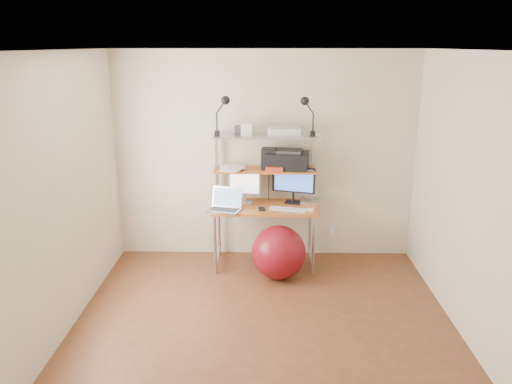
% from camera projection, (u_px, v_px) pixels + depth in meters
% --- Properties ---
extents(room, '(3.60, 3.60, 3.60)m').
position_uv_depth(room, '(264.00, 202.00, 4.27)').
color(room, brown).
rests_on(room, ground).
extents(computer_desk, '(1.20, 0.60, 1.57)m').
position_uv_depth(computer_desk, '(265.00, 187.00, 5.79)').
color(computer_desk, '#C55F26').
rests_on(computer_desk, ground).
extents(desktop, '(1.20, 0.60, 0.00)m').
position_uv_depth(desktop, '(264.00, 206.00, 5.80)').
color(desktop, '#C55F26').
rests_on(desktop, computer_desk).
extents(mid_shelf, '(1.18, 0.34, 0.00)m').
position_uv_depth(mid_shelf, '(265.00, 169.00, 5.80)').
color(mid_shelf, '#C55F26').
rests_on(mid_shelf, computer_desk).
extents(top_shelf, '(1.18, 0.34, 0.00)m').
position_uv_depth(top_shelf, '(265.00, 135.00, 5.69)').
color(top_shelf, '#A3A2A7').
rests_on(top_shelf, computer_desk).
extents(floor, '(3.60, 3.60, 0.00)m').
position_uv_depth(floor, '(264.00, 330.00, 4.63)').
color(floor, brown).
rests_on(floor, ground).
extents(wall_outlet, '(0.08, 0.01, 0.12)m').
position_uv_depth(wall_outlet, '(332.00, 231.00, 6.23)').
color(wall_outlet, silver).
rests_on(wall_outlet, room).
extents(monitor_silver, '(0.38, 0.16, 0.42)m').
position_uv_depth(monitor_silver, '(245.00, 185.00, 5.85)').
color(monitor_silver, '#A8A8AC').
rests_on(monitor_silver, desktop).
extents(monitor_black, '(0.50, 0.20, 0.51)m').
position_uv_depth(monitor_black, '(294.00, 182.00, 5.85)').
color(monitor_black, black).
rests_on(monitor_black, desktop).
extents(laptop, '(0.42, 0.37, 0.31)m').
position_uv_depth(laptop, '(226.00, 205.00, 5.66)').
color(laptop, '#B6B5BA').
rests_on(laptop, desktop).
extents(keyboard, '(0.44, 0.22, 0.01)m').
position_uv_depth(keyboard, '(288.00, 209.00, 5.66)').
color(keyboard, silver).
rests_on(keyboard, desktop).
extents(mouse, '(0.09, 0.06, 0.02)m').
position_uv_depth(mouse, '(310.00, 210.00, 5.62)').
color(mouse, silver).
rests_on(mouse, desktop).
extents(mac_mini, '(0.25, 0.25, 0.04)m').
position_uv_depth(mac_mini, '(310.00, 201.00, 5.90)').
color(mac_mini, '#B6B5BA').
rests_on(mac_mini, desktop).
extents(phone, '(0.09, 0.14, 0.01)m').
position_uv_depth(phone, '(262.00, 209.00, 5.67)').
color(phone, black).
rests_on(phone, desktop).
extents(printer, '(0.52, 0.39, 0.23)m').
position_uv_depth(printer, '(288.00, 160.00, 5.79)').
color(printer, black).
rests_on(printer, mid_shelf).
extents(nas_cube, '(0.19, 0.19, 0.24)m').
position_uv_depth(nas_cube, '(269.00, 158.00, 5.79)').
color(nas_cube, black).
rests_on(nas_cube, mid_shelf).
extents(red_box, '(0.20, 0.15, 0.05)m').
position_uv_depth(red_box, '(274.00, 169.00, 5.70)').
color(red_box, red).
rests_on(red_box, mid_shelf).
extents(scanner, '(0.39, 0.28, 0.10)m').
position_uv_depth(scanner, '(284.00, 131.00, 5.70)').
color(scanner, silver).
rests_on(scanner, top_shelf).
extents(box_white, '(0.13, 0.11, 0.14)m').
position_uv_depth(box_white, '(246.00, 129.00, 5.64)').
color(box_white, silver).
rests_on(box_white, top_shelf).
extents(box_grey, '(0.12, 0.12, 0.10)m').
position_uv_depth(box_grey, '(240.00, 130.00, 5.71)').
color(box_grey, '#2E2F31').
rests_on(box_grey, top_shelf).
extents(clip_lamp_left, '(0.18, 0.10, 0.45)m').
position_uv_depth(clip_lamp_left, '(224.00, 107.00, 5.54)').
color(clip_lamp_left, black).
rests_on(clip_lamp_left, top_shelf).
extents(clip_lamp_right, '(0.18, 0.10, 0.44)m').
position_uv_depth(clip_lamp_right, '(306.00, 107.00, 5.54)').
color(clip_lamp_right, black).
rests_on(clip_lamp_right, top_shelf).
extents(exercise_ball, '(0.61, 0.61, 0.61)m').
position_uv_depth(exercise_ball, '(279.00, 252.00, 5.59)').
color(exercise_ball, maroon).
rests_on(exercise_ball, floor).
extents(paper_stack, '(0.32, 0.40, 0.02)m').
position_uv_depth(paper_stack, '(231.00, 168.00, 5.80)').
color(paper_stack, white).
rests_on(paper_stack, mid_shelf).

